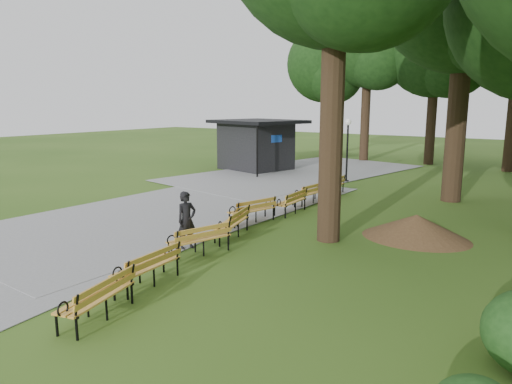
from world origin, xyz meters
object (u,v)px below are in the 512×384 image
Objects in this scene: lamp_post at (348,137)px; bench_1 at (146,267)px; bench_5 at (290,202)px; person at (187,220)px; bench_2 at (199,239)px; dirt_mound at (416,226)px; bench_3 at (232,223)px; kiosk at (256,145)px; bench_4 at (252,210)px; bench_6 at (309,193)px; bench_7 at (333,186)px; bench_0 at (96,297)px.

lamp_post is 1.74× the size of bench_1.
bench_1 is at bearing 3.04° from bench_5.
lamp_post reaches higher than bench_5.
person is 0.88× the size of bench_2.
dirt_mound is 4.94m from bench_5.
bench_2 and bench_3 have the same top height.
bench_3 is 3.77m from bench_5.
bench_2 is (-0.49, 2.36, 0.00)m from bench_1.
kiosk is 12.06m from bench_5.
dirt_mound is at bearing -23.41° from kiosk.
bench_4 is 1.00× the size of bench_6.
person is at bearing -5.54° from bench_7.
bench_3 is at bearing -1.95° from bench_5.
kiosk is 2.60× the size of bench_0.
dirt_mound is at bearing 106.61° from bench_3.
bench_0 is 13.90m from bench_7.
bench_2 is at bearing -46.62° from kiosk.
bench_7 is (-0.63, 9.71, 0.00)m from bench_2.
lamp_post is 1.20× the size of dirt_mound.
person is at bearing -160.81° from bench_1.
bench_2 is at bearing 179.22° from bench_0.
bench_7 is at bearing 172.20° from bench_0.
kiosk reaches higher than bench_5.
dirt_mound is (5.07, 4.81, -0.46)m from person.
bench_1 and bench_2 have the same top height.
bench_4 is at bearing -7.52° from bench_7.
kiosk is 2.60× the size of bench_5.
bench_4 is at bearing 16.95° from person.
kiosk is at bearing -164.40° from bench_3.
bench_3 is at bearing -83.64° from lamp_post.
bench_4 is (-0.83, 3.69, 0.00)m from bench_2.
bench_6 is at bearing -29.19° from kiosk.
bench_6 is (0.95, -5.88, -1.93)m from lamp_post.
person is 13.40m from lamp_post.
kiosk is 15.16m from bench_3.
bench_1 is 2.41m from bench_2.
bench_2 is at bearing -83.11° from lamp_post.
bench_5 is (0.39, 1.97, 0.00)m from bench_4.
bench_3 is at bearing -173.43° from bench_1.
bench_0 and bench_3 have the same top height.
bench_1 is at bearing -0.27° from bench_7.
person is at bearing -85.68° from lamp_post.
bench_1 is 4.34m from bench_3.
bench_6 is (-0.68, 7.57, 0.00)m from bench_2.
bench_1 is 10.00m from bench_6.
dirt_mound is 1.45× the size of bench_5.
person is 0.76m from bench_2.
person reaches higher than bench_7.
bench_6 is at bearing -80.87° from lamp_post.
dirt_mound is 5.70m from bench_3.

